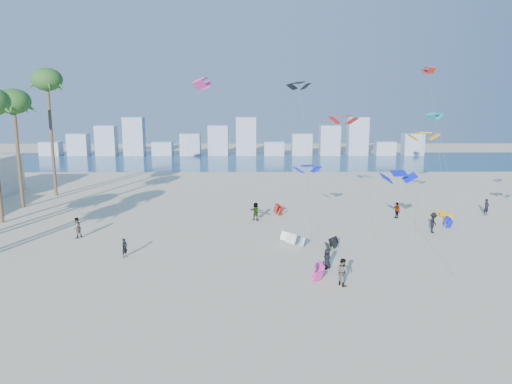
{
  "coord_description": "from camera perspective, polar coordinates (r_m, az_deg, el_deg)",
  "views": [
    {
      "loc": [
        2.63,
        -24.72,
        12.46
      ],
      "look_at": [
        3.0,
        16.0,
        4.5
      ],
      "focal_mm": 33.67,
      "sensor_mm": 36.0,
      "label": 1
    }
  ],
  "objects": [
    {
      "name": "kitesurfers_far",
      "position": [
        46.73,
        6.39,
        -3.31
      ],
      "size": [
        42.25,
        17.28,
        1.92
      ],
      "color": "black",
      "rests_on": "ground"
    },
    {
      "name": "ground",
      "position": [
        27.81,
        -6.12,
        -15.63
      ],
      "size": [
        220.0,
        220.0,
        0.0
      ],
      "primitive_type": "plane",
      "color": "beige",
      "rests_on": "ground"
    },
    {
      "name": "kitesurfer_mid",
      "position": [
        33.38,
        10.23,
        -9.31
      ],
      "size": [
        1.07,
        1.15,
        1.88
      ],
      "primitive_type": "imported",
      "rotation": [
        0.0,
        0.0,
        2.09
      ],
      "color": "gray",
      "rests_on": "ground"
    },
    {
      "name": "distant_skyline",
      "position": [
        107.2,
        -2.57,
        6.04
      ],
      "size": [
        85.0,
        3.0,
        8.4
      ],
      "color": "#9EADBF",
      "rests_on": "ground"
    },
    {
      "name": "grounded_kites",
      "position": [
        45.21,
        10.03,
        -4.54
      ],
      "size": [
        19.28,
        22.21,
        0.94
      ],
      "color": "black",
      "rests_on": "ground"
    },
    {
      "name": "ocean",
      "position": [
        97.55,
        -2.06,
        3.72
      ],
      "size": [
        220.0,
        220.0,
        0.0
      ],
      "primitive_type": "plane",
      "color": "navy",
      "rests_on": "ground"
    },
    {
      "name": "kitesurfer_near",
      "position": [
        39.86,
        -15.34,
        -6.4
      ],
      "size": [
        0.6,
        0.67,
        1.54
      ],
      "primitive_type": "imported",
      "rotation": [
        0.0,
        0.0,
        1.04
      ],
      "color": "black",
      "rests_on": "ground"
    },
    {
      "name": "flying_kites",
      "position": [
        51.47,
        12.18,
        9.51
      ],
      "size": [
        37.72,
        32.35,
        16.76
      ],
      "color": "#0C1ADB",
      "rests_on": "ground"
    }
  ]
}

